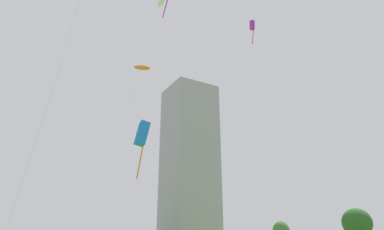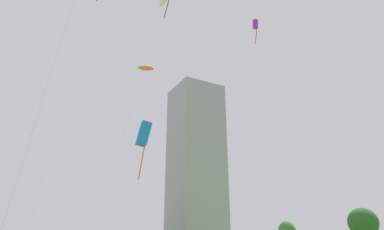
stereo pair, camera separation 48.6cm
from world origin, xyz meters
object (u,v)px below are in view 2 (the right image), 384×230
kite_flying_5 (144,134)px  distant_highrise_0 (196,165)px  kite_flying_6 (255,26)px  kite_flying_0 (146,68)px  park_tree_0 (363,223)px

kite_flying_5 → distant_highrise_0: size_ratio=0.15×
kite_flying_5 → kite_flying_6: kite_flying_6 is taller
kite_flying_5 → kite_flying_6: (16.38, 6.71, 19.85)m
kite_flying_0 → park_tree_0: (26.38, -10.90, -22.35)m
kite_flying_5 → kite_flying_6: size_ratio=0.37×
park_tree_0 → distant_highrise_0: bearing=78.0°
park_tree_0 → kite_flying_5: bearing=-166.5°
kite_flying_0 → kite_flying_5: 25.05m
kite_flying_5 → park_tree_0: (30.40, 7.32, -5.63)m
kite_flying_6 → park_tree_0: 29.09m
kite_flying_0 → distant_highrise_0: bearing=63.7°
kite_flying_0 → distant_highrise_0: 114.56m
kite_flying_6 → distant_highrise_0: bearing=71.5°
kite_flying_5 → kite_flying_6: 26.60m
park_tree_0 → distant_highrise_0: distant_highrise_0 is taller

